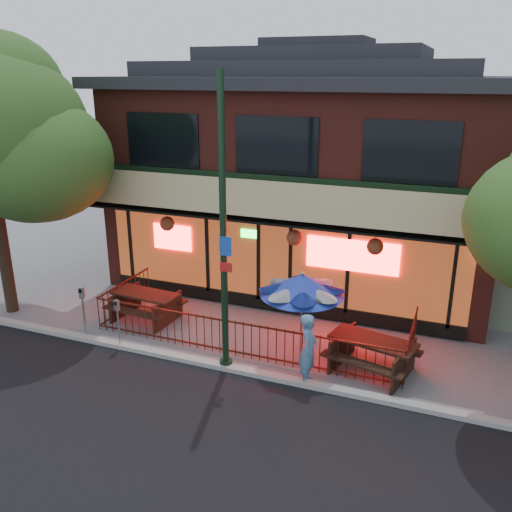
# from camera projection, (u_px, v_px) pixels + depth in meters

# --- Properties ---
(ground) EXTENTS (80.00, 80.00, 0.00)m
(ground) POSITION_uv_depth(u_px,v_px,m) (232.00, 359.00, 13.77)
(ground) COLOR gray
(ground) RESTS_ON ground
(curb) EXTENTS (80.00, 0.25, 0.12)m
(curb) POSITION_uv_depth(u_px,v_px,m) (224.00, 367.00, 13.31)
(curb) COLOR #999993
(curb) RESTS_ON ground
(restaurant_building) EXTENTS (12.96, 9.49, 8.05)m
(restaurant_building) POSITION_uv_depth(u_px,v_px,m) (314.00, 158.00, 18.71)
(restaurant_building) COLOR maroon
(restaurant_building) RESTS_ON ground
(patio_fence) EXTENTS (8.44, 2.62, 1.00)m
(patio_fence) POSITION_uv_depth(u_px,v_px,m) (240.00, 329.00, 14.01)
(patio_fence) COLOR #43170E
(patio_fence) RESTS_ON ground
(street_light) EXTENTS (0.43, 0.32, 7.00)m
(street_light) POSITION_uv_depth(u_px,v_px,m) (224.00, 246.00, 12.40)
(street_light) COLOR black
(street_light) RESTS_ON ground
(picnic_table_left) EXTENTS (2.08, 1.65, 0.84)m
(picnic_table_left) POSITION_uv_depth(u_px,v_px,m) (146.00, 302.00, 15.83)
(picnic_table_left) COLOR #351D13
(picnic_table_left) RESTS_ON ground
(picnic_table_right) EXTENTS (2.33, 1.97, 0.87)m
(picnic_table_right) POSITION_uv_depth(u_px,v_px,m) (372.00, 351.00, 13.03)
(picnic_table_right) COLOR black
(picnic_table_right) RESTS_ON ground
(patio_umbrella) EXTENTS (2.07, 2.07, 2.36)m
(patio_umbrella) POSITION_uv_depth(u_px,v_px,m) (302.00, 285.00, 13.19)
(patio_umbrella) COLOR gray
(patio_umbrella) RESTS_ON ground
(pedestrian) EXTENTS (0.47, 0.67, 1.75)m
(pedestrian) POSITION_uv_depth(u_px,v_px,m) (309.00, 349.00, 12.46)
(pedestrian) COLOR teal
(pedestrian) RESTS_ON ground
(parking_meter_near) EXTENTS (0.13, 0.12, 1.35)m
(parking_meter_near) POSITION_uv_depth(u_px,v_px,m) (118.00, 316.00, 14.10)
(parking_meter_near) COLOR #919599
(parking_meter_near) RESTS_ON ground
(parking_meter_far) EXTENTS (0.17, 0.16, 1.51)m
(parking_meter_far) POSITION_uv_depth(u_px,v_px,m) (83.00, 304.00, 14.53)
(parking_meter_far) COLOR #9A9DA2
(parking_meter_far) RESTS_ON ground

